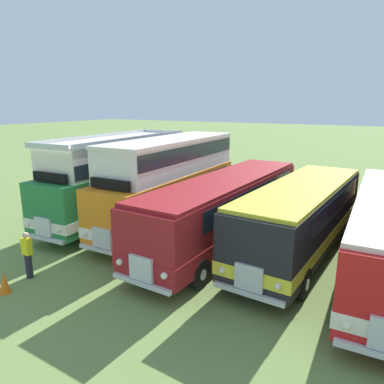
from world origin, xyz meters
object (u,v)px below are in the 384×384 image
bus_second_in_row (171,180)px  marshal_person (28,255)px  bus_fourth_in_row (302,214)px  bus_first_in_row (120,176)px  bus_third_in_row (226,205)px  cone_near_end (4,283)px

bus_second_in_row → marshal_person: 7.42m
bus_second_in_row → bus_fourth_in_row: bearing=-1.2°
bus_first_in_row → bus_third_in_row: size_ratio=0.89×
bus_second_in_row → cone_near_end: bus_second_in_row is taller
bus_first_in_row → bus_second_in_row: bus_first_in_row is taller
bus_fourth_in_row → marshal_person: bus_fourth_in_row is taller
bus_fourth_in_row → marshal_person: (-7.90, -6.98, -0.87)m
bus_first_in_row → marshal_person: bus_first_in_row is taller
bus_third_in_row → cone_near_end: size_ratio=16.55×
bus_first_in_row → bus_second_in_row: size_ratio=1.05×
cone_near_end → marshal_person: size_ratio=0.41×
bus_second_in_row → cone_near_end: bearing=-98.1°
bus_first_in_row → bus_fourth_in_row: bearing=-0.4°
bus_second_in_row → bus_third_in_row: 3.35m
cone_near_end → bus_first_in_row: bearing=104.2°
bus_first_in_row → bus_second_in_row: bearing=1.1°
marshal_person → cone_near_end: bearing=-76.9°
cone_near_end → bus_third_in_row: bearing=60.4°
bus_second_in_row → bus_fourth_in_row: (6.47, -0.13, -0.71)m
bus_first_in_row → bus_fourth_in_row: size_ratio=1.01×
bus_second_in_row → bus_third_in_row: bearing=-8.1°
marshal_person → bus_second_in_row: bearing=78.6°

